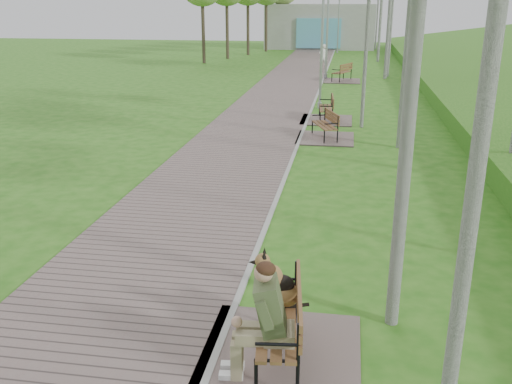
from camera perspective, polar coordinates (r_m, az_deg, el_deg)
walkway at (r=27.06m, az=2.25°, el=9.41°), size 3.50×67.00×0.04m
kerb at (r=26.90m, az=6.00°, el=9.28°), size 0.10×67.00×0.05m
building_north at (r=56.11m, az=6.45°, el=16.13°), size 10.00×5.20×4.00m
bench_main at (r=7.32m, az=1.65°, el=-13.20°), size 2.03×2.26×1.77m
bench_second at (r=21.99m, az=6.99°, el=7.66°), size 1.91×2.13×1.17m
bench_third at (r=19.00m, az=6.87°, el=5.91°), size 1.85×2.06×1.14m
bench_far at (r=33.11m, az=8.56°, el=11.29°), size 2.01×2.23×1.23m
lamp_post_second at (r=24.23m, az=6.56°, el=13.35°), size 0.18×0.18×4.65m
lamp_post_third at (r=33.86m, az=7.12°, el=15.33°), size 0.20×0.20×5.29m
lamp_post_far at (r=51.32m, az=8.23°, el=15.98°), size 0.18×0.18×4.53m
pedestrian_near at (r=38.93m, az=6.75°, el=13.30°), size 0.65×0.49×1.61m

